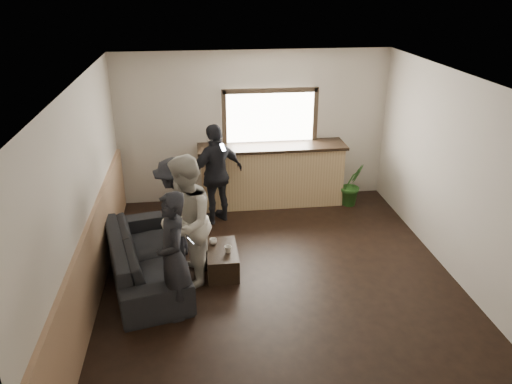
{
  "coord_description": "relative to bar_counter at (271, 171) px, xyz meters",
  "views": [
    {
      "loc": [
        -1.07,
        -5.86,
        3.97
      ],
      "look_at": [
        -0.28,
        0.4,
        1.23
      ],
      "focal_mm": 35.0,
      "sensor_mm": 36.0,
      "label": 1
    }
  ],
  "objects": [
    {
      "name": "ground",
      "position": [
        -0.3,
        -2.7,
        -0.64
      ],
      "size": [
        5.0,
        6.0,
        0.01
      ],
      "primitive_type": "cube",
      "color": "black"
    },
    {
      "name": "room_shell",
      "position": [
        -1.04,
        -2.7,
        0.83
      ],
      "size": [
        5.01,
        6.01,
        2.8
      ],
      "color": "silver",
      "rests_on": "ground"
    },
    {
      "name": "bar_counter",
      "position": [
        0.0,
        0.0,
        0.0
      ],
      "size": [
        2.7,
        0.68,
        2.13
      ],
      "color": "tan",
      "rests_on": "ground"
    },
    {
      "name": "sofa",
      "position": [
        -2.17,
        -2.32,
        -0.3
      ],
      "size": [
        1.41,
        2.47,
        0.68
      ],
      "primitive_type": "imported",
      "rotation": [
        0.0,
        0.0,
        1.8
      ],
      "color": "black",
      "rests_on": "ground"
    },
    {
      "name": "coffee_table",
      "position": [
        -1.08,
        -2.29,
        -0.46
      ],
      "size": [
        0.45,
        0.8,
        0.35
      ],
      "primitive_type": "cube",
      "rotation": [
        0.0,
        0.0,
        0.01
      ],
      "color": "black",
      "rests_on": "ground"
    },
    {
      "name": "cup_a",
      "position": [
        -1.19,
        -2.11,
        -0.24
      ],
      "size": [
        0.15,
        0.15,
        0.09
      ],
      "primitive_type": "imported",
      "rotation": [
        0.0,
        0.0,
        2.61
      ],
      "color": "silver",
      "rests_on": "coffee_table"
    },
    {
      "name": "cup_b",
      "position": [
        -0.99,
        -2.38,
        -0.24
      ],
      "size": [
        0.15,
        0.15,
        0.1
      ],
      "primitive_type": "imported",
      "rotation": [
        0.0,
        0.0,
        2.4
      ],
      "color": "silver",
      "rests_on": "coffee_table"
    },
    {
      "name": "potted_plant",
      "position": [
        1.48,
        -0.28,
        -0.24
      ],
      "size": [
        0.54,
        0.49,
        0.81
      ],
      "primitive_type": "imported",
      "rotation": [
        0.0,
        0.0,
        0.36
      ],
      "color": "#2D6623",
      "rests_on": "ground"
    },
    {
      "name": "person_a",
      "position": [
        -1.71,
        -3.23,
        0.2
      ],
      "size": [
        0.53,
        0.69,
        1.68
      ],
      "rotation": [
        0.0,
        0.0,
        -1.35
      ],
      "color": "black",
      "rests_on": "ground"
    },
    {
      "name": "person_b",
      "position": [
        -1.56,
        -2.52,
        0.29
      ],
      "size": [
        0.78,
        0.97,
        1.87
      ],
      "rotation": [
        0.0,
        0.0,
        -1.66
      ],
      "color": "#BDB8AA",
      "rests_on": "ground"
    },
    {
      "name": "person_c",
      "position": [
        -1.72,
        -1.8,
        0.16
      ],
      "size": [
        0.78,
        1.12,
        1.59
      ],
      "rotation": [
        0.0,
        0.0,
        -1.76
      ],
      "color": "black",
      "rests_on": "ground"
    },
    {
      "name": "person_d",
      "position": [
        -1.05,
        -0.64,
        0.23
      ],
      "size": [
        1.1,
        0.88,
        1.75
      ],
      "rotation": [
        0.0,
        0.0,
        -2.62
      ],
      "color": "black",
      "rests_on": "ground"
    }
  ]
}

